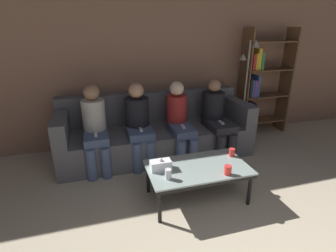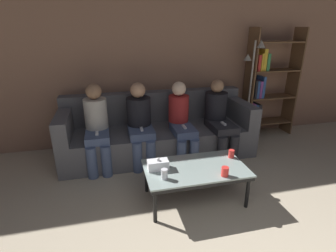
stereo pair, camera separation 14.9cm
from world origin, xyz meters
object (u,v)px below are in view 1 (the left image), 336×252
Objects in this scene: seated_person_mid_left at (138,122)px; bookshelf at (259,84)px; coffee_table at (197,170)px; cup_near_left at (168,174)px; seated_person_mid_right at (179,120)px; tissue_box at (161,165)px; seated_person_left_end at (95,126)px; seated_person_right_end at (216,116)px; cup_near_right at (232,152)px; standing_lamp at (247,80)px; couch at (156,133)px; cup_far_center at (228,170)px.

bookshelf is at bearing 12.80° from seated_person_mid_left.
cup_near_left reaches higher than coffee_table.
cup_near_left is 1.27m from seated_person_mid_right.
tissue_box is 0.19× the size of seated_person_left_end.
seated_person_left_end is 0.58m from seated_person_mid_left.
seated_person_right_end is at bearing -0.57° from seated_person_left_end.
cup_near_right is at bearing 13.87° from coffee_table.
cup_near_right is 1.78m from seated_person_left_end.
bookshelf reaches higher than standing_lamp.
seated_person_mid_right reaches higher than couch.
seated_person_mid_left is (-0.29, -0.21, 0.28)m from couch.
standing_lamp is 2.52m from seated_person_left_end.
seated_person_mid_right is (0.58, -0.04, -0.02)m from seated_person_mid_left.
bookshelf reaches higher than cup_far_center.
cup_far_center is at bearing -110.74° from seated_person_right_end.
cup_far_center is 1.81m from seated_person_left_end.
coffee_table is 0.41m from cup_near_left.
couch reaches higher than tissue_box.
cup_near_left is at bearing -139.03° from standing_lamp.
couch is 1.70× the size of standing_lamp.
standing_lamp is (1.83, 1.36, 0.55)m from tissue_box.
seated_person_right_end is at bearing -153.31° from bookshelf.
cup_near_left is at bearing -83.50° from tissue_box.
cup_far_center is 2.41m from bookshelf.
cup_near_right is 0.43m from cup_far_center.
standing_lamp reaches higher than seated_person_left_end.
cup_far_center is at bearing -45.43° from seated_person_left_end.
cup_near_right is (0.64, -1.15, 0.13)m from couch.
seated_person_left_end is at bearing -171.27° from standing_lamp.
seated_person_right_end reaches higher than cup_near_right.
seated_person_right_end is at bearing -1.50° from seated_person_mid_left.
seated_person_left_end reaches higher than tissue_box.
seated_person_right_end is at bearing -15.23° from couch.
standing_lamp reaches higher than cup_far_center.
bookshelf is 0.40m from standing_lamp.
tissue_box reaches higher than coffee_table.
cup_near_left is (-0.22, -1.41, 0.14)m from couch.
seated_person_mid_left is at bearing -144.53° from couch.
coffee_table is at bearing -67.00° from seated_person_mid_left.
coffee_table is 0.34m from cup_far_center.
seated_person_right_end reaches higher than seated_person_mid_right.
standing_lamp reaches higher than tissue_box.
coffee_table is (0.16, -1.27, 0.05)m from couch.
coffee_table is at bearing -45.45° from seated_person_left_end.
couch reaches higher than cup_near_left.
bookshelf reaches higher than cup_near_left.
couch is 2.51× the size of seated_person_mid_right.
standing_lamp is 1.42m from seated_person_mid_right.
seated_person_mid_left is 1.16m from seated_person_right_end.
tissue_box is at bearing -176.18° from cup_near_right.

